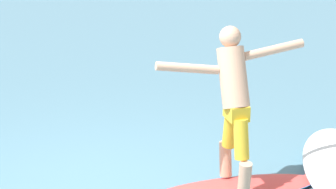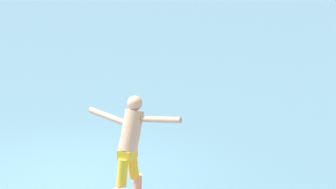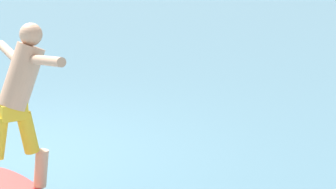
{
  "view_description": "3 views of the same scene",
  "coord_description": "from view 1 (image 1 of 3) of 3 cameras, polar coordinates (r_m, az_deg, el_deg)",
  "views": [
    {
      "loc": [
        -0.62,
        -7.55,
        3.72
      ],
      "look_at": [
        0.85,
        0.54,
        0.85
      ],
      "focal_mm": 85.0,
      "sensor_mm": 36.0,
      "label": 1
    },
    {
      "loc": [
        8.23,
        -8.76,
        5.4
      ],
      "look_at": [
        0.84,
        1.59,
        1.23
      ],
      "focal_mm": 85.0,
      "sensor_mm": 36.0,
      "label": 2
    },
    {
      "loc": [
        8.7,
        -2.01,
        3.04
      ],
      "look_at": [
        1.14,
        1.55,
        0.8
      ],
      "focal_mm": 85.0,
      "sensor_mm": 36.0,
      "label": 3
    }
  ],
  "objects": [
    {
      "name": "surfboard",
      "position": [
        8.44,
        4.98,
        -6.73
      ],
      "size": [
        2.03,
        0.74,
        0.21
      ],
      "color": "#DE4540",
      "rests_on": "ground"
    },
    {
      "name": "surfer",
      "position": [
        8.12,
        4.72,
        -0.01
      ],
      "size": [
        1.59,
        0.74,
        1.67
      ],
      "color": "tan",
      "rests_on": "surfboard"
    }
  ]
}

